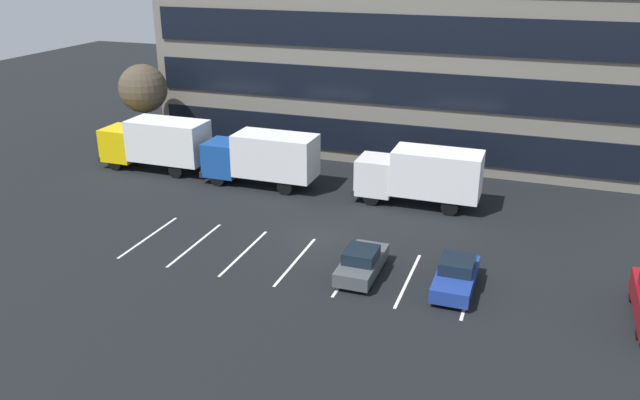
% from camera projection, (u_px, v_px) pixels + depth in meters
% --- Properties ---
extents(ground_plane, '(120.00, 120.00, 0.00)m').
position_uv_depth(ground_plane, '(316.00, 237.00, 33.92)').
color(ground_plane, black).
extents(office_building, '(34.71, 10.75, 14.40)m').
position_uv_depth(office_building, '(400.00, 51.00, 46.99)').
color(office_building, slate).
rests_on(office_building, ground_plane).
extents(lot_markings, '(16.94, 5.40, 0.01)m').
position_uv_depth(lot_markings, '(296.00, 261.00, 31.30)').
color(lot_markings, silver).
rests_on(lot_markings, ground_plane).
extents(box_truck_white, '(7.38, 2.45, 3.42)m').
position_uv_depth(box_truck_white, '(421.00, 174.00, 37.48)').
color(box_truck_white, white).
rests_on(box_truck_white, ground_plane).
extents(box_truck_blue, '(7.46, 2.47, 3.46)m').
position_uv_depth(box_truck_blue, '(262.00, 157.00, 40.57)').
color(box_truck_blue, '#194799').
rests_on(box_truck_blue, ground_plane).
extents(box_truck_yellow, '(7.66, 2.54, 3.55)m').
position_uv_depth(box_truck_yellow, '(156.00, 142.00, 43.47)').
color(box_truck_yellow, yellow).
rests_on(box_truck_yellow, ground_plane).
extents(sedan_navy, '(1.67, 4.00, 1.43)m').
position_uv_depth(sedan_navy, '(456.00, 275.00, 28.52)').
color(sedan_navy, navy).
rests_on(sedan_navy, ground_plane).
extents(sedan_charcoal, '(1.64, 3.92, 1.40)m').
position_uv_depth(sedan_charcoal, '(362.00, 262.00, 29.73)').
color(sedan_charcoal, '#474C51').
rests_on(sedan_charcoal, ground_plane).
extents(bare_tree, '(3.49, 3.49, 6.55)m').
position_uv_depth(bare_tree, '(143.00, 89.00, 46.24)').
color(bare_tree, '#473323').
rests_on(bare_tree, ground_plane).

